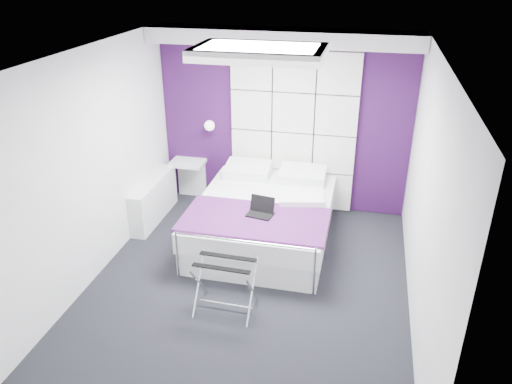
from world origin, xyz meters
TOP-DOWN VIEW (x-y plane):
  - floor at (0.00, 0.00)m, footprint 4.40×4.40m
  - ceiling at (0.00, 0.00)m, footprint 4.40×4.40m
  - wall_back at (0.00, 2.20)m, footprint 3.60×0.00m
  - wall_left at (-1.80, 0.00)m, footprint 0.00×4.40m
  - wall_right at (1.80, 0.00)m, footprint 0.00×4.40m
  - accent_wall at (0.00, 2.19)m, footprint 3.58×0.02m
  - soffit at (0.00, 1.95)m, footprint 3.58×0.50m
  - headboard at (0.15, 2.14)m, footprint 1.80×0.08m
  - skylight at (0.00, 0.60)m, footprint 1.36×0.86m
  - wall_lamp at (-1.05, 2.06)m, footprint 0.15×0.15m
  - radiator at (-1.69, 1.30)m, footprint 0.22×1.20m
  - bed at (-0.04, 1.08)m, footprint 1.75×2.12m
  - nightstand at (-1.42, 2.02)m, footprint 0.50×0.39m
  - luggage_rack at (-0.13, -0.43)m, footprint 0.61×0.45m
  - laptop at (0.01, 0.68)m, footprint 0.31×0.22m

SIDE VIEW (x-z plane):
  - floor at x=0.00m, z-range 0.00..0.00m
  - radiator at x=-1.69m, z-range 0.00..0.60m
  - luggage_rack at x=-0.13m, z-range 0.00..0.60m
  - bed at x=-0.04m, z-range -0.06..0.69m
  - nightstand at x=-1.42m, z-range 0.58..0.64m
  - laptop at x=0.01m, z-range 0.54..0.76m
  - headboard at x=0.15m, z-range 0.02..2.32m
  - wall_lamp at x=-1.05m, z-range 1.15..1.29m
  - wall_left at x=-1.80m, z-range -0.90..3.50m
  - wall_right at x=1.80m, z-range -0.90..3.50m
  - accent_wall at x=0.00m, z-range 0.01..2.59m
  - wall_back at x=0.00m, z-range -0.50..3.10m
  - soffit at x=0.00m, z-range 2.40..2.60m
  - skylight at x=0.00m, z-range 2.49..2.61m
  - ceiling at x=0.00m, z-range 2.60..2.60m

